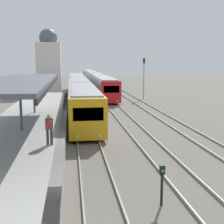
# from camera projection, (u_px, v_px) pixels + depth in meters

# --- Properties ---
(platform_canopy) EXTENTS (4.00, 18.15, 3.28)m
(platform_canopy) POSITION_uv_depth(u_px,v_px,m) (20.00, 82.00, 19.48)
(platform_canopy) COLOR #4C515B
(platform_canopy) RESTS_ON station_platform
(person_on_platform) EXTENTS (0.40, 0.40, 1.66)m
(person_on_platform) POSITION_uv_depth(u_px,v_px,m) (49.00, 127.00, 16.44)
(person_on_platform) COLOR #2D2D33
(person_on_platform) RESTS_ON station_platform
(train_near) EXTENTS (2.59, 44.44, 3.14)m
(train_near) POSITION_uv_depth(u_px,v_px,m) (79.00, 89.00, 42.04)
(train_near) COLOR gold
(train_near) RESTS_ON ground_plane
(train_far) EXTENTS (2.53, 58.36, 3.14)m
(train_far) POSITION_uv_depth(u_px,v_px,m) (94.00, 79.00, 67.26)
(train_far) COLOR red
(train_far) RESTS_ON ground_plane
(signal_post_near) EXTENTS (0.20, 0.21, 1.58)m
(signal_post_near) POSITION_uv_depth(u_px,v_px,m) (162.00, 180.00, 11.70)
(signal_post_near) COLOR black
(signal_post_near) RESTS_ON ground_plane
(signal_mast_far) EXTENTS (0.28, 0.29, 5.92)m
(signal_mast_far) POSITION_uv_depth(u_px,v_px,m) (144.00, 74.00, 45.57)
(signal_mast_far) COLOR gray
(signal_mast_far) RESTS_ON ground_plane
(distant_domed_building) EXTENTS (4.00, 4.00, 10.88)m
(distant_domed_building) POSITION_uv_depth(u_px,v_px,m) (49.00, 63.00, 52.68)
(distant_domed_building) COLOR silver
(distant_domed_building) RESTS_ON ground_plane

